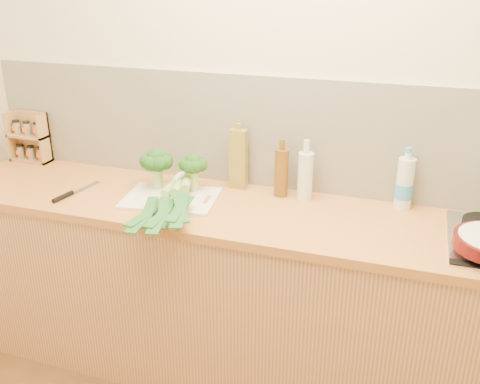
# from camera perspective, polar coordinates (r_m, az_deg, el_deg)

# --- Properties ---
(room_shell) EXTENTS (3.50, 3.50, 3.50)m
(room_shell) POSITION_cam_1_polar(r_m,az_deg,el_deg) (2.53, 5.28, 6.07)
(room_shell) COLOR beige
(room_shell) RESTS_ON ground
(counter) EXTENTS (3.20, 0.62, 0.90)m
(counter) POSITION_cam_1_polar(r_m,az_deg,el_deg) (2.58, 3.14, -11.25)
(counter) COLOR tan
(counter) RESTS_ON ground
(chopping_board) EXTENTS (0.46, 0.36, 0.01)m
(chopping_board) POSITION_cam_1_polar(r_m,az_deg,el_deg) (2.50, -7.37, -0.64)
(chopping_board) COLOR beige
(chopping_board) RESTS_ON counter
(broccoli_left) EXTENTS (0.16, 0.16, 0.20)m
(broccoli_left) POSITION_cam_1_polar(r_m,az_deg,el_deg) (2.56, -8.88, 3.26)
(broccoli_left) COLOR #ACC673
(broccoli_left) RESTS_ON chopping_board
(broccoli_right) EXTENTS (0.13, 0.14, 0.18)m
(broccoli_right) POSITION_cam_1_polar(r_m,az_deg,el_deg) (2.51, -5.02, 2.87)
(broccoli_right) COLOR #ACC673
(broccoli_right) RESTS_ON chopping_board
(leek_front) EXTENTS (0.14, 0.65, 0.04)m
(leek_front) POSITION_cam_1_polar(r_m,az_deg,el_deg) (2.46, -8.17, -0.32)
(leek_front) COLOR white
(leek_front) RESTS_ON chopping_board
(leek_mid) EXTENTS (0.20, 0.66, 0.04)m
(leek_mid) POSITION_cam_1_polar(r_m,az_deg,el_deg) (2.42, -7.02, -0.15)
(leek_mid) COLOR white
(leek_mid) RESTS_ON chopping_board
(leek_back) EXTENTS (0.24, 0.60, 0.04)m
(leek_back) POSITION_cam_1_polar(r_m,az_deg,el_deg) (2.40, -5.95, 0.08)
(leek_back) COLOR white
(leek_back) RESTS_ON chopping_board
(chefs_knife) EXTENTS (0.08, 0.30, 0.02)m
(chefs_knife) POSITION_cam_1_polar(r_m,az_deg,el_deg) (2.64, -17.79, -0.24)
(chefs_knife) COLOR silver
(chefs_knife) RESTS_ON counter
(spice_rack) EXTENTS (0.23, 0.09, 0.27)m
(spice_rack) POSITION_cam_1_polar(r_m,az_deg,el_deg) (3.18, -21.46, 5.21)
(spice_rack) COLOR tan
(spice_rack) RESTS_ON counter
(oil_tin) EXTENTS (0.08, 0.05, 0.32)m
(oil_tin) POSITION_cam_1_polar(r_m,az_deg,el_deg) (2.56, -0.16, 3.58)
(oil_tin) COLOR olive
(oil_tin) RESTS_ON counter
(glass_bottle) EXTENTS (0.07, 0.07, 0.28)m
(glass_bottle) POSITION_cam_1_polar(r_m,az_deg,el_deg) (2.47, 6.98, 1.83)
(glass_bottle) COLOR silver
(glass_bottle) RESTS_ON counter
(amber_bottle) EXTENTS (0.06, 0.06, 0.28)m
(amber_bottle) POSITION_cam_1_polar(r_m,az_deg,el_deg) (2.49, 4.45, 2.16)
(amber_bottle) COLOR brown
(amber_bottle) RESTS_ON counter
(water_bottle) EXTENTS (0.08, 0.08, 0.26)m
(water_bottle) POSITION_cam_1_polar(r_m,az_deg,el_deg) (2.46, 17.14, 0.74)
(water_bottle) COLOR silver
(water_bottle) RESTS_ON counter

